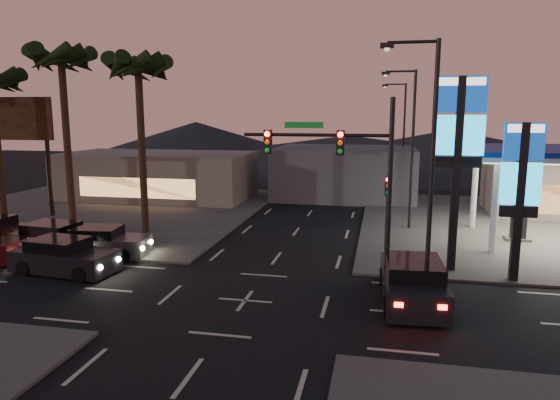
% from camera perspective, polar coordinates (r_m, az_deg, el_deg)
% --- Properties ---
extents(ground, '(140.00, 140.00, 0.00)m').
position_cam_1_polar(ground, '(20.33, -4.01, -11.39)').
color(ground, black).
rests_on(ground, ground).
extents(corner_lot_ne, '(24.00, 24.00, 0.12)m').
position_cam_1_polar(corner_lot_ne, '(36.64, 28.56, -2.85)').
color(corner_lot_ne, '#47443F').
rests_on(corner_lot_ne, ground).
extents(corner_lot_nw, '(24.00, 24.00, 0.12)m').
position_cam_1_polar(corner_lot_nw, '(40.90, -19.80, -1.01)').
color(corner_lot_nw, '#47443F').
rests_on(corner_lot_nw, ground).
extents(pylon_sign_tall, '(2.20, 0.35, 9.00)m').
position_cam_1_polar(pylon_sign_tall, '(23.98, 19.74, 6.98)').
color(pylon_sign_tall, black).
rests_on(pylon_sign_tall, ground).
extents(pylon_sign_short, '(1.60, 0.35, 7.00)m').
position_cam_1_polar(pylon_sign_short, '(23.62, 25.84, 2.30)').
color(pylon_sign_short, black).
rests_on(pylon_sign_short, ground).
extents(traffic_signal_mast, '(6.10, 0.39, 8.00)m').
position_cam_1_polar(traffic_signal_mast, '(20.38, 7.59, 3.76)').
color(traffic_signal_mast, black).
rests_on(traffic_signal_mast, ground).
extents(pedestal_signal, '(0.32, 0.39, 4.30)m').
position_cam_1_polar(pedestal_signal, '(25.60, 12.17, -0.34)').
color(pedestal_signal, black).
rests_on(pedestal_signal, ground).
extents(streetlight_near, '(2.14, 0.25, 10.00)m').
position_cam_1_polar(streetlight_near, '(19.37, 16.44, 4.59)').
color(streetlight_near, black).
rests_on(streetlight_near, ground).
extents(streetlight_mid, '(2.14, 0.25, 10.00)m').
position_cam_1_polar(streetlight_mid, '(32.31, 14.57, 6.63)').
color(streetlight_mid, black).
rests_on(streetlight_mid, ground).
extents(streetlight_far, '(2.14, 0.25, 10.00)m').
position_cam_1_polar(streetlight_far, '(46.29, 13.72, 7.55)').
color(streetlight_far, black).
rests_on(streetlight_far, ground).
extents(palm_a, '(4.41, 4.41, 10.86)m').
position_cam_1_polar(palm_a, '(31.20, -15.86, 13.30)').
color(palm_a, black).
rests_on(palm_a, ground).
extents(palm_b, '(4.41, 4.41, 11.46)m').
position_cam_1_polar(palm_b, '(33.81, -23.67, 13.48)').
color(palm_b, black).
rests_on(palm_b, ground).
extents(billboard, '(6.00, 0.30, 8.50)m').
position_cam_1_polar(billboard, '(40.43, -28.06, 7.26)').
color(billboard, black).
rests_on(billboard, ground).
extents(building_far_west, '(16.00, 8.00, 4.00)m').
position_cam_1_polar(building_far_west, '(44.88, -13.79, 2.72)').
color(building_far_west, '#726B5B').
rests_on(building_far_west, ground).
extents(building_far_mid, '(12.00, 9.00, 4.40)m').
position_cam_1_polar(building_far_mid, '(44.64, 7.46, 3.14)').
color(building_far_mid, '#4C4C51').
rests_on(building_far_mid, ground).
extents(hill_left, '(40.00, 40.00, 6.00)m').
position_cam_1_polar(hill_left, '(83.96, -9.55, 6.76)').
color(hill_left, black).
rests_on(hill_left, ground).
extents(hill_right, '(50.00, 50.00, 5.00)m').
position_cam_1_polar(hill_right, '(79.00, 18.82, 5.82)').
color(hill_right, black).
rests_on(hill_right, ground).
extents(hill_center, '(60.00, 60.00, 4.00)m').
position_cam_1_polar(hill_center, '(78.58, 7.84, 5.86)').
color(hill_center, black).
rests_on(hill_center, ground).
extents(car_lane_a_front, '(5.11, 2.51, 1.62)m').
position_cam_1_polar(car_lane_a_front, '(25.50, -23.47, -6.00)').
color(car_lane_a_front, black).
rests_on(car_lane_a_front, ground).
extents(car_lane_b_front, '(4.93, 2.48, 1.56)m').
position_cam_1_polar(car_lane_b_front, '(27.64, -19.68, -4.62)').
color(car_lane_b_front, '#555557').
rests_on(car_lane_b_front, ground).
extents(car_lane_b_mid, '(5.27, 2.52, 1.67)m').
position_cam_1_polar(car_lane_b_mid, '(28.96, -24.16, -4.16)').
color(car_lane_b_mid, black).
rests_on(car_lane_b_mid, ground).
extents(suv_station, '(2.55, 5.47, 1.79)m').
position_cam_1_polar(suv_station, '(20.55, 14.91, -9.01)').
color(suv_station, black).
rests_on(suv_station, ground).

